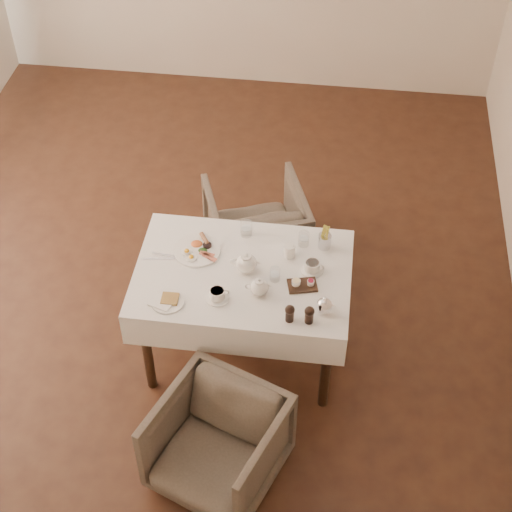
{
  "coord_description": "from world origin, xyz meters",
  "views": [
    {
      "loc": [
        0.93,
        -3.91,
        4.09
      ],
      "look_at": [
        0.51,
        -0.67,
        0.82
      ],
      "focal_mm": 55.0,
      "sensor_mm": 36.0,
      "label": 1
    }
  ],
  "objects_px": {
    "breakfast_plate": "(198,249)",
    "armchair_far": "(256,227)",
    "armchair_near": "(218,444)",
    "table": "(243,285)",
    "teapot_centre": "(246,262)"
  },
  "relations": [
    {
      "from": "armchair_far",
      "to": "breakfast_plate",
      "type": "distance_m",
      "value": 0.9
    },
    {
      "from": "breakfast_plate",
      "to": "armchair_far",
      "type": "bearing_deg",
      "value": 63.04
    },
    {
      "from": "armchair_near",
      "to": "breakfast_plate",
      "type": "relative_size",
      "value": 2.29
    },
    {
      "from": "armchair_near",
      "to": "teapot_centre",
      "type": "height_order",
      "value": "teapot_centre"
    },
    {
      "from": "armchair_near",
      "to": "armchair_far",
      "type": "distance_m",
      "value": 1.77
    },
    {
      "from": "armchair_far",
      "to": "teapot_centre",
      "type": "bearing_deg",
      "value": 73.3
    },
    {
      "from": "armchair_far",
      "to": "teapot_centre",
      "type": "relative_size",
      "value": 3.9
    },
    {
      "from": "armchair_far",
      "to": "table",
      "type": "bearing_deg",
      "value": 72.02
    },
    {
      "from": "armchair_far",
      "to": "armchair_near",
      "type": "bearing_deg",
      "value": 70.34
    },
    {
      "from": "breakfast_plate",
      "to": "armchair_near",
      "type": "bearing_deg",
      "value": -82.14
    },
    {
      "from": "table",
      "to": "teapot_centre",
      "type": "bearing_deg",
      "value": 36.06
    },
    {
      "from": "armchair_near",
      "to": "armchair_far",
      "type": "bearing_deg",
      "value": 112.22
    },
    {
      "from": "armchair_near",
      "to": "armchair_far",
      "type": "height_order",
      "value": "armchair_far"
    },
    {
      "from": "armchair_far",
      "to": "breakfast_plate",
      "type": "bearing_deg",
      "value": 50.05
    },
    {
      "from": "breakfast_plate",
      "to": "teapot_centre",
      "type": "xyz_separation_m",
      "value": [
        0.32,
        -0.13,
        0.06
      ]
    }
  ]
}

